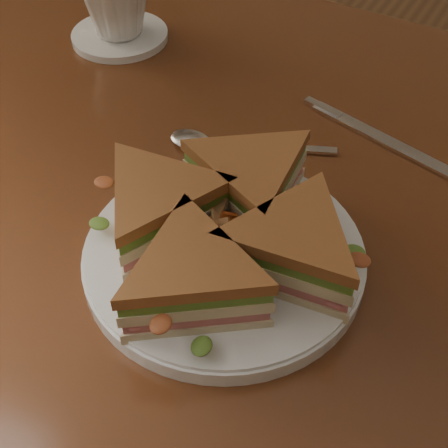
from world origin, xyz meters
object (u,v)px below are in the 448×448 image
sandwich_wedges (224,228)px  knife (377,137)px  plate (224,256)px  table (315,266)px  saucer (120,36)px  spoon (211,142)px

sandwich_wedges → knife: 0.25m
plate → sandwich_wedges: (-0.00, 0.00, 0.04)m
table → sandwich_wedges: bearing=-112.0°
table → saucer: (-0.37, 0.16, 0.10)m
table → plate: size_ratio=4.74×
plate → spoon: (-0.10, 0.14, -0.00)m
sandwich_wedges → knife: sandwich_wedges is taller
spoon → saucer: bearing=125.0°
table → knife: 0.16m
table → spoon: size_ratio=6.96×
sandwich_wedges → knife: bearing=76.6°
spoon → knife: 0.18m
table → spoon: (-0.14, 0.02, 0.10)m
knife → saucer: size_ratio=1.63×
table → saucer: 0.41m
plate → saucer: bearing=139.2°
table → sandwich_wedges: 0.19m
plate → sandwich_wedges: sandwich_wedges is taller
sandwich_wedges → table: bearing=68.0°
table → sandwich_wedges: (-0.05, -0.12, 0.14)m
saucer → sandwich_wedges: bearing=-40.8°
table → plate: plate is taller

